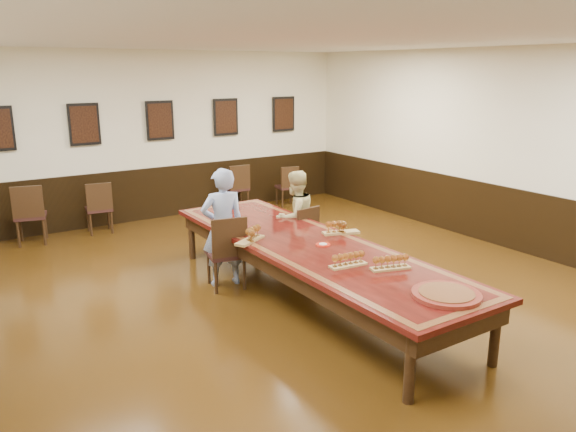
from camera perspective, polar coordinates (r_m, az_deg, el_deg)
floor at (r=7.24m, az=2.20°, el=-8.61°), size 8.00×10.00×0.02m
ceiling at (r=6.65m, az=2.48°, el=17.77°), size 8.00×10.00×0.02m
wall_back at (r=11.18m, az=-12.92°, el=7.94°), size 8.00×0.02×3.20m
wall_right at (r=9.64m, az=22.24°, el=6.17°), size 0.02×10.00×3.20m
chair_man at (r=7.53m, az=-6.34°, el=-3.56°), size 0.56×0.60×1.01m
chair_woman at (r=8.39m, az=1.17°, el=-1.92°), size 0.48×0.51×0.90m
spare_chair_a at (r=10.30m, az=-24.71°, el=0.21°), size 0.59×0.62×1.02m
spare_chair_b at (r=10.56m, az=-18.68°, el=0.87°), size 0.49×0.53×0.93m
spare_chair_c at (r=11.71m, az=-5.31°, el=2.97°), size 0.48×0.52×0.95m
spare_chair_d at (r=12.01m, az=-0.14°, el=3.12°), size 0.48×0.51×0.86m
person_man at (r=7.54m, az=-6.63°, el=-1.15°), size 0.65×0.50×1.61m
person_woman at (r=8.39m, az=0.74°, el=-0.13°), size 0.77×0.64×1.41m
pink_phone at (r=7.49m, az=5.00°, el=-1.61°), size 0.08×0.14×0.01m
wainscoting at (r=7.05m, az=2.24°, el=-4.80°), size 8.00×10.00×1.00m
conference_table at (r=7.01m, az=2.25°, el=-3.95°), size 1.40×5.00×0.76m
posters at (r=11.08m, az=-12.88°, el=9.44°), size 6.14×0.04×0.74m
flight_a at (r=7.07m, az=-3.70°, el=-1.92°), size 0.50×0.36×0.18m
flight_b at (r=7.38m, az=5.21°, el=-1.22°), size 0.51×0.29×0.18m
flight_c at (r=6.20m, az=6.14°, el=-4.47°), size 0.45×0.18×0.16m
flight_d at (r=6.18m, az=10.38°, el=-4.71°), size 0.46×0.26×0.17m
red_plate_grp at (r=6.92m, az=3.58°, el=-2.93°), size 0.18×0.18×0.02m
carved_platter at (r=5.60m, az=15.79°, el=-7.69°), size 0.78×0.78×0.05m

